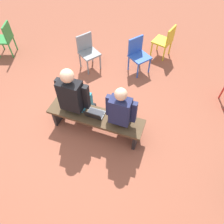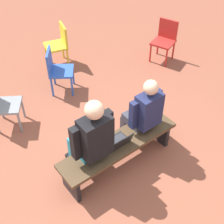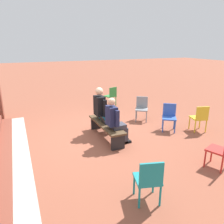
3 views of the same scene
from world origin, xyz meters
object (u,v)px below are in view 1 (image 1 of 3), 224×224
at_px(bench, 96,119).
at_px(plastic_chair_far_right, 165,40).
at_px(person_adult, 75,96).
at_px(plastic_chair_near_bench_right, 138,53).
at_px(plastic_chair_near_bench_left, 87,50).
at_px(laptop, 95,114).
at_px(plastic_chair_foreground, 5,37).
at_px(person_student, 122,111).

bearing_deg(bench, plastic_chair_far_right, -104.36).
height_order(bench, person_adult, person_adult).
height_order(plastic_chair_near_bench_right, plastic_chair_near_bench_left, same).
height_order(laptop, plastic_chair_near_bench_right, plastic_chair_near_bench_right).
height_order(laptop, plastic_chair_foreground, plastic_chair_foreground).
bearing_deg(plastic_chair_near_bench_right, plastic_chair_foreground, 8.65).
xyz_separation_m(laptop, plastic_chair_near_bench_right, (-0.23, -2.07, -0.02)).
distance_m(plastic_chair_far_right, plastic_chair_near_bench_left, 1.98).
bearing_deg(plastic_chair_near_bench_left, person_adult, 107.71).
bearing_deg(plastic_chair_near_bench_left, plastic_chair_foreground, 5.73).
distance_m(plastic_chair_foreground, plastic_chair_near_bench_left, 2.20).
xyz_separation_m(bench, plastic_chair_far_right, (-0.72, -2.83, 0.13)).
xyz_separation_m(person_student, plastic_chair_near_bench_right, (0.26, -1.99, -0.22)).
distance_m(person_student, plastic_chair_near_bench_right, 2.02).
height_order(plastic_chair_far_right, plastic_chair_near_bench_left, same).
xyz_separation_m(person_adult, plastic_chair_near_bench_left, (0.54, -1.69, -0.27)).
bearing_deg(plastic_chair_near_bench_right, person_adult, 72.43).
height_order(plastic_chair_near_bench_right, plastic_chair_far_right, same).
bearing_deg(plastic_chair_far_right, bench, 75.64).
relative_size(plastic_chair_foreground, plastic_chair_far_right, 1.00).
xyz_separation_m(bench, person_adult, (0.41, -0.07, 0.40)).
xyz_separation_m(person_adult, plastic_chair_near_bench_right, (-0.63, -1.98, -0.27)).
bearing_deg(bench, person_student, -172.18).
xyz_separation_m(plastic_chair_near_bench_right, plastic_chair_far_right, (-0.50, -0.77, 0.00)).
bearing_deg(person_student, plastic_chair_foreground, -22.24).
relative_size(bench, plastic_chair_far_right, 2.14).
distance_m(bench, person_adult, 0.57).
bearing_deg(plastic_chair_far_right, person_student, 84.91).
distance_m(laptop, plastic_chair_near_bench_right, 2.08).
relative_size(plastic_chair_near_bench_right, plastic_chair_foreground, 1.00).
relative_size(bench, laptop, 5.62).
distance_m(plastic_chair_near_bench_right, plastic_chair_near_bench_left, 1.20).
relative_size(laptop, plastic_chair_near_bench_right, 0.38).
bearing_deg(plastic_chair_near_bench_right, plastic_chair_far_right, -122.98).
distance_m(person_student, plastic_chair_foreground, 3.91).
bearing_deg(person_student, person_adult, -0.43).
distance_m(person_student, laptop, 0.53).
distance_m(bench, plastic_chair_near_bench_right, 2.07).
distance_m(plastic_chair_near_bench_right, plastic_chair_foreground, 3.40).
relative_size(person_student, plastic_chair_far_right, 1.56).
height_order(person_adult, plastic_chair_near_bench_left, person_adult).
height_order(person_adult, plastic_chair_foreground, person_adult).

